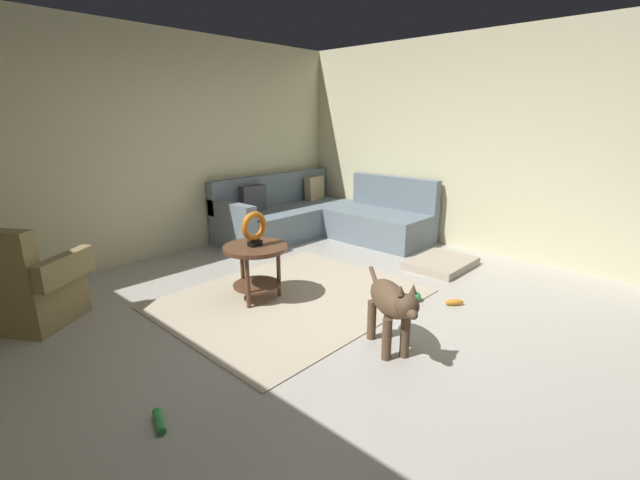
% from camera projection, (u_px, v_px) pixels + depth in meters
% --- Properties ---
extents(ground_plane, '(6.00, 6.00, 0.10)m').
position_uv_depth(ground_plane, '(336.00, 333.00, 3.59)').
color(ground_plane, '#B7B2A8').
extents(wall_back, '(6.00, 0.12, 2.70)m').
position_uv_depth(wall_back, '(152.00, 147.00, 5.13)').
color(wall_back, beige).
rests_on(wall_back, ground_plane).
extents(wall_right, '(0.12, 6.00, 2.70)m').
position_uv_depth(wall_right, '(493.00, 146.00, 5.27)').
color(wall_right, beige).
rests_on(wall_right, ground_plane).
extents(area_rug, '(2.30, 1.90, 0.01)m').
position_uv_depth(area_rug, '(291.00, 298.00, 4.14)').
color(area_rug, '#BCAD93').
rests_on(area_rug, ground_plane).
extents(sectional_couch, '(2.20, 2.25, 0.88)m').
position_uv_depth(sectional_couch, '(320.00, 218.00, 6.22)').
color(sectional_couch, slate).
rests_on(sectional_couch, ground_plane).
extents(armchair, '(0.95, 1.00, 0.88)m').
position_uv_depth(armchair, '(26.00, 289.00, 3.54)').
color(armchair, olive).
rests_on(armchair, ground_plane).
extents(side_table, '(0.60, 0.60, 0.54)m').
position_uv_depth(side_table, '(256.00, 258.00, 4.02)').
color(side_table, brown).
rests_on(side_table, ground_plane).
extents(torus_sculpture, '(0.28, 0.08, 0.33)m').
position_uv_depth(torus_sculpture, '(254.00, 228.00, 3.94)').
color(torus_sculpture, black).
rests_on(torus_sculpture, side_table).
extents(dog_bed_mat, '(0.80, 0.60, 0.09)m').
position_uv_depth(dog_bed_mat, '(441.00, 263.00, 5.01)').
color(dog_bed_mat, '#B2A38E').
rests_on(dog_bed_mat, ground_plane).
extents(dog, '(0.51, 0.74, 0.63)m').
position_uv_depth(dog, '(391.00, 304.00, 3.13)').
color(dog, brown).
rests_on(dog, ground_plane).
extents(dog_toy_ball, '(0.10, 0.10, 0.10)m').
position_uv_depth(dog_toy_ball, '(416.00, 297.00, 4.07)').
color(dog_toy_ball, green).
rests_on(dog_toy_ball, ground_plane).
extents(dog_toy_rope, '(0.11, 0.20, 0.05)m').
position_uv_depth(dog_toy_rope, '(159.00, 421.00, 2.44)').
color(dog_toy_rope, green).
rests_on(dog_toy_rope, ground_plane).
extents(dog_toy_bone, '(0.17, 0.17, 0.06)m').
position_uv_depth(dog_toy_bone, '(454.00, 302.00, 3.99)').
color(dog_toy_bone, orange).
rests_on(dog_toy_bone, ground_plane).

